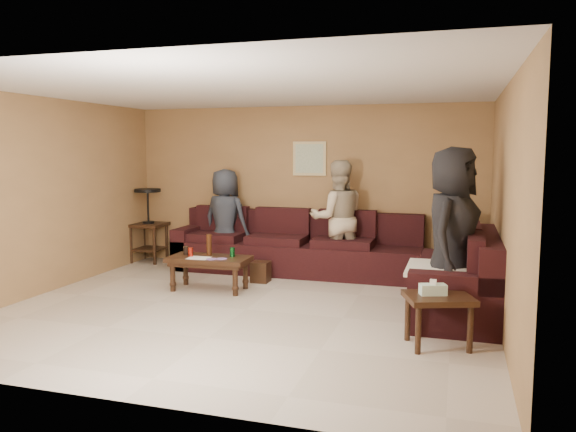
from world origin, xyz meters
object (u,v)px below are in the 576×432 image
(coffee_table, at_px, (209,262))
(person_middle, at_px, (338,218))
(sectional_sofa, at_px, (342,261))
(person_right, at_px, (452,235))
(side_table_right, at_px, (438,302))
(person_left, at_px, (225,219))
(waste_bin, at_px, (261,272))
(end_table_left, at_px, (149,224))

(coffee_table, bearing_deg, person_middle, 42.58)
(sectional_sofa, xyz_separation_m, person_middle, (-0.17, 0.52, 0.52))
(person_middle, relative_size, person_right, 0.90)
(side_table_right, xyz_separation_m, person_right, (0.10, 0.90, 0.51))
(person_left, height_order, person_right, person_right)
(waste_bin, distance_m, person_middle, 1.36)
(sectional_sofa, bearing_deg, person_left, 164.12)
(sectional_sofa, relative_size, end_table_left, 3.86)
(coffee_table, bearing_deg, person_left, 104.23)
(end_table_left, bearing_deg, coffee_table, -39.66)
(coffee_table, distance_m, side_table_right, 3.24)
(side_table_right, bearing_deg, person_left, 140.64)
(side_table_right, height_order, person_left, person_left)
(sectional_sofa, relative_size, person_middle, 2.75)
(person_middle, bearing_deg, side_table_right, 98.04)
(coffee_table, bearing_deg, side_table_right, -24.51)
(coffee_table, relative_size, side_table_right, 1.48)
(side_table_right, distance_m, waste_bin, 3.15)
(coffee_table, bearing_deg, sectional_sofa, 26.51)
(end_table_left, distance_m, person_left, 1.42)
(end_table_left, bearing_deg, person_left, -4.00)
(coffee_table, xyz_separation_m, person_left, (-0.34, 1.35, 0.40))
(person_left, xyz_separation_m, person_middle, (1.78, -0.04, 0.07))
(sectional_sofa, xyz_separation_m, side_table_right, (1.34, -2.14, 0.10))
(sectional_sofa, height_order, person_middle, person_middle)
(person_middle, bearing_deg, waste_bin, 14.97)
(waste_bin, height_order, person_left, person_left)
(end_table_left, relative_size, person_middle, 0.71)
(sectional_sofa, bearing_deg, end_table_left, 169.00)
(coffee_table, distance_m, person_right, 3.12)
(end_table_left, height_order, person_right, person_right)
(side_table_right, distance_m, person_right, 1.04)
(coffee_table, height_order, side_table_right, coffee_table)
(coffee_table, relative_size, waste_bin, 3.73)
(end_table_left, bearing_deg, waste_bin, -20.28)
(coffee_table, distance_m, end_table_left, 2.29)
(coffee_table, height_order, person_right, person_right)
(coffee_table, relative_size, end_table_left, 0.89)
(waste_bin, relative_size, person_right, 0.15)
(sectional_sofa, bearing_deg, side_table_right, -57.99)
(side_table_right, relative_size, waste_bin, 2.52)
(sectional_sofa, relative_size, person_right, 2.49)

